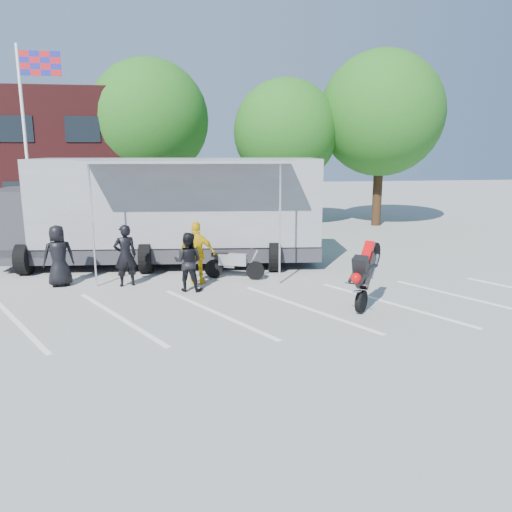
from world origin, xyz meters
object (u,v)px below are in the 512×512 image
object	(u,v)px
tree_left	(149,120)
tree_mid	(286,132)
stunt_bike_rider	(369,307)
spectator_leather_a	(59,256)
flagpole	(31,124)
transporter_truck	(167,265)
parked_motorcycle	(235,278)
spectator_leather_c	(188,262)
tree_right	(381,114)
spectator_leather_b	(125,255)
spectator_hivis	(197,253)

from	to	relation	value
tree_left	tree_mid	size ratio (longest dim) A/B	1.13
tree_mid	stunt_bike_rider	size ratio (longest dim) A/B	3.97
tree_left	spectator_leather_a	size ratio (longest dim) A/B	4.60
flagpole	tree_mid	xyz separation A→B (m)	(11.24, 5.00, -0.11)
tree_mid	transporter_truck	xyz separation A→B (m)	(-6.13, -8.39, -4.94)
tree_mid	parked_motorcycle	world-z (taller)	tree_mid
tree_left	parked_motorcycle	bearing A→B (deg)	-75.29
spectator_leather_c	spectator_leather_a	bearing A→B (deg)	0.15
transporter_truck	spectator_leather_a	size ratio (longest dim) A/B	6.32
tree_left	transporter_truck	world-z (taller)	tree_left
transporter_truck	spectator_leather_a	bearing A→B (deg)	-137.88
tree_right	stunt_bike_rider	distance (m)	15.93
flagpole	tree_left	bearing A→B (deg)	54.72
tree_mid	spectator_leather_b	world-z (taller)	tree_mid
stunt_bike_rider	spectator_hivis	xyz separation A→B (m)	(-4.40, 3.03, 0.97)
parked_motorcycle	spectator_leather_b	bearing A→B (deg)	115.11
flagpole	tree_left	xyz separation A→B (m)	(4.24, 6.00, 0.51)
tree_mid	parked_motorcycle	bearing A→B (deg)	-110.22
tree_left	spectator_leather_b	size ratio (longest dim) A/B	4.57
flagpole	transporter_truck	world-z (taller)	flagpole
spectator_leather_b	stunt_bike_rider	bearing A→B (deg)	137.53
tree_right	transporter_truck	bearing A→B (deg)	-144.66
parked_motorcycle	spectator_leather_a	world-z (taller)	spectator_leather_a
flagpole	transporter_truck	bearing A→B (deg)	-33.57
spectator_leather_c	transporter_truck	bearing A→B (deg)	-62.10
tree_right	spectator_leather_c	xyz separation A→B (m)	(-10.43, -11.34, -5.01)
flagpole	transporter_truck	distance (m)	7.95
tree_mid	parked_motorcycle	distance (m)	12.41
spectator_leather_b	spectator_hivis	distance (m)	2.16
spectator_hivis	parked_motorcycle	bearing A→B (deg)	-142.99
tree_mid	spectator_leather_b	bearing A→B (deg)	-123.49
parked_motorcycle	spectator_leather_b	distance (m)	3.50
tree_left	stunt_bike_rider	xyz separation A→B (m)	(6.27, -15.15, -5.57)
parked_motorcycle	spectator_leather_a	distance (m)	5.44
flagpole	spectator_leather_b	world-z (taller)	flagpole
flagpole	tree_mid	bearing A→B (deg)	23.97
parked_motorcycle	spectator_leather_b	size ratio (longest dim) A/B	1.06
tree_right	parked_motorcycle	bearing A→B (deg)	-131.27
spectator_leather_a	spectator_hivis	xyz separation A→B (m)	(4.16, -0.40, 0.03)
flagpole	spectator_leather_c	world-z (taller)	flagpole
stunt_bike_rider	spectator_leather_a	xyz separation A→B (m)	(-8.56, 3.43, 0.94)
tree_left	tree_right	bearing A→B (deg)	-7.13
stunt_bike_rider	spectator_leather_b	bearing A→B (deg)	-165.44
tree_left	tree_right	xyz separation A→B (m)	(12.00, -1.50, 0.31)
tree_mid	stunt_bike_rider	xyz separation A→B (m)	(-0.73, -14.15, -4.94)
parked_motorcycle	spectator_leather_a	bearing A→B (deg)	109.77
stunt_bike_rider	spectator_leather_b	size ratio (longest dim) A/B	1.02
stunt_bike_rider	spectator_hivis	distance (m)	5.43
spectator_leather_b	spectator_leather_c	bearing A→B (deg)	139.17
parked_motorcycle	spectator_hivis	size ratio (longest dim) A/B	1.03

